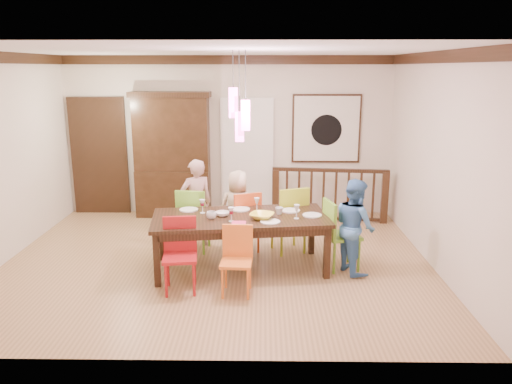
{
  "coord_description": "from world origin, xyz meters",
  "views": [
    {
      "loc": [
        0.65,
        -6.67,
        2.68
      ],
      "look_at": [
        0.55,
        0.09,
        1.0
      ],
      "focal_mm": 35.0,
      "sensor_mm": 36.0,
      "label": 1
    }
  ],
  "objects_px": {
    "chair_far_left": "(194,215)",
    "person_far_mid": "(238,210)",
    "dining_table": "(240,222)",
    "china_hutch": "(172,155)",
    "balustrade": "(330,194)",
    "person_end_right": "(355,226)",
    "person_far_left": "(196,203)",
    "chair_end_right": "(343,230)"
  },
  "relations": [
    {
      "from": "dining_table",
      "to": "person_end_right",
      "type": "relative_size",
      "value": 1.92
    },
    {
      "from": "china_hutch",
      "to": "person_far_left",
      "type": "height_order",
      "value": "china_hutch"
    },
    {
      "from": "person_far_mid",
      "to": "person_end_right",
      "type": "height_order",
      "value": "person_end_right"
    },
    {
      "from": "person_end_right",
      "to": "chair_far_left",
      "type": "bearing_deg",
      "value": 51.24
    },
    {
      "from": "china_hutch",
      "to": "balustrade",
      "type": "xyz_separation_m",
      "value": [
        2.85,
        -0.35,
        -0.64
      ]
    },
    {
      "from": "dining_table",
      "to": "china_hutch",
      "type": "xyz_separation_m",
      "value": [
        -1.36,
        2.57,
        0.47
      ]
    },
    {
      "from": "balustrade",
      "to": "person_far_left",
      "type": "distance_m",
      "value": 2.57
    },
    {
      "from": "china_hutch",
      "to": "person_far_left",
      "type": "relative_size",
      "value": 1.67
    },
    {
      "from": "person_far_mid",
      "to": "chair_end_right",
      "type": "bearing_deg",
      "value": 156.0
    },
    {
      "from": "dining_table",
      "to": "person_far_left",
      "type": "bearing_deg",
      "value": 120.75
    },
    {
      "from": "chair_end_right",
      "to": "dining_table",
      "type": "bearing_deg",
      "value": 78.35
    },
    {
      "from": "chair_end_right",
      "to": "china_hutch",
      "type": "bearing_deg",
      "value": 33.92
    },
    {
      "from": "chair_far_left",
      "to": "china_hutch",
      "type": "xyz_separation_m",
      "value": [
        -0.64,
        1.85,
        0.59
      ]
    },
    {
      "from": "chair_end_right",
      "to": "chair_far_left",
      "type": "bearing_deg",
      "value": 58.9
    },
    {
      "from": "chair_end_right",
      "to": "person_far_mid",
      "type": "height_order",
      "value": "person_far_mid"
    },
    {
      "from": "person_far_left",
      "to": "person_far_mid",
      "type": "xyz_separation_m",
      "value": [
        0.64,
        -0.08,
        -0.08
      ]
    },
    {
      "from": "chair_end_right",
      "to": "person_end_right",
      "type": "bearing_deg",
      "value": -137.69
    },
    {
      "from": "chair_far_left",
      "to": "dining_table",
      "type": "bearing_deg",
      "value": 142.72
    },
    {
      "from": "person_far_left",
      "to": "chair_end_right",
      "type": "bearing_deg",
      "value": 131.44
    },
    {
      "from": "china_hutch",
      "to": "person_far_mid",
      "type": "height_order",
      "value": "china_hutch"
    },
    {
      "from": "balustrade",
      "to": "person_end_right",
      "type": "height_order",
      "value": "person_end_right"
    },
    {
      "from": "person_far_mid",
      "to": "person_end_right",
      "type": "bearing_deg",
      "value": 155.42
    },
    {
      "from": "dining_table",
      "to": "person_far_mid",
      "type": "distance_m",
      "value": 0.83
    },
    {
      "from": "china_hutch",
      "to": "balustrade",
      "type": "relative_size",
      "value": 1.1
    },
    {
      "from": "person_far_left",
      "to": "person_end_right",
      "type": "xyz_separation_m",
      "value": [
        2.24,
        -0.96,
        -0.04
      ]
    },
    {
      "from": "chair_end_right",
      "to": "balustrade",
      "type": "bearing_deg",
      "value": -16.14
    },
    {
      "from": "chair_end_right",
      "to": "person_far_left",
      "type": "bearing_deg",
      "value": 54.28
    },
    {
      "from": "dining_table",
      "to": "person_far_left",
      "type": "height_order",
      "value": "person_far_left"
    },
    {
      "from": "chair_far_left",
      "to": "person_end_right",
      "type": "height_order",
      "value": "person_end_right"
    },
    {
      "from": "balustrade",
      "to": "person_far_mid",
      "type": "height_order",
      "value": "person_far_mid"
    },
    {
      "from": "chair_far_left",
      "to": "person_end_right",
      "type": "relative_size",
      "value": 0.76
    },
    {
      "from": "chair_far_left",
      "to": "balustrade",
      "type": "xyz_separation_m",
      "value": [
        2.21,
        1.51,
        -0.05
      ]
    },
    {
      "from": "person_far_mid",
      "to": "person_end_right",
      "type": "distance_m",
      "value": 1.82
    },
    {
      "from": "balustrade",
      "to": "chair_end_right",
      "type": "bearing_deg",
      "value": -86.63
    },
    {
      "from": "chair_far_left",
      "to": "balustrade",
      "type": "height_order",
      "value": "chair_far_left"
    },
    {
      "from": "dining_table",
      "to": "person_far_mid",
      "type": "bearing_deg",
      "value": 87.48
    },
    {
      "from": "china_hutch",
      "to": "balustrade",
      "type": "bearing_deg",
      "value": -6.94
    },
    {
      "from": "china_hutch",
      "to": "balustrade",
      "type": "height_order",
      "value": "china_hutch"
    },
    {
      "from": "chair_far_left",
      "to": "person_far_mid",
      "type": "height_order",
      "value": "person_far_mid"
    },
    {
      "from": "balustrade",
      "to": "person_end_right",
      "type": "bearing_deg",
      "value": -82.93
    },
    {
      "from": "chair_far_left",
      "to": "china_hutch",
      "type": "height_order",
      "value": "china_hutch"
    },
    {
      "from": "chair_end_right",
      "to": "person_far_mid",
      "type": "relative_size",
      "value": 0.8
    }
  ]
}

